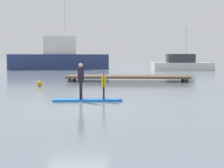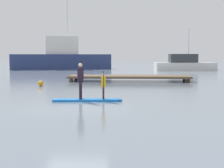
# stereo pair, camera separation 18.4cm
# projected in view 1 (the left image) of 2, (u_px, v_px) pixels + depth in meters

# --- Properties ---
(ground_plane) EXTENTS (240.00, 240.00, 0.00)m
(ground_plane) POSITION_uv_depth(u_px,v_px,m) (77.00, 108.00, 13.90)
(ground_plane) COLOR slate
(paddleboard_near) EXTENTS (3.18, 0.87, 0.10)m
(paddleboard_near) POSITION_uv_depth(u_px,v_px,m) (87.00, 100.00, 15.96)
(paddleboard_near) COLOR blue
(paddleboard_near) RESTS_ON ground
(paddler_adult) EXTENTS (0.32, 0.52, 1.77)m
(paddler_adult) POSITION_uv_depth(u_px,v_px,m) (81.00, 78.00, 15.87)
(paddler_adult) COLOR black
(paddler_adult) RESTS_ON paddleboard_near
(paddler_child_solo) EXTENTS (0.23, 0.40, 1.30)m
(paddler_child_solo) POSITION_uv_depth(u_px,v_px,m) (104.00, 85.00, 15.92)
(paddler_child_solo) COLOR #4C1419
(paddler_child_solo) RESTS_ON paddleboard_near
(fishing_boat_white_large) EXTENTS (15.15, 8.36, 12.32)m
(fishing_boat_white_large) POSITION_uv_depth(u_px,v_px,m) (58.00, 58.00, 52.27)
(fishing_boat_white_large) COLOR navy
(fishing_boat_white_large) RESTS_ON ground
(motor_boat_small_navy) EXTENTS (8.55, 3.50, 5.84)m
(motor_boat_small_navy) POSITION_uv_depth(u_px,v_px,m) (182.00, 64.00, 48.09)
(motor_boat_small_navy) COLOR silver
(motor_boat_small_navy) RESTS_ON ground
(floating_dock) EXTENTS (9.75, 2.72, 0.46)m
(floating_dock) POSITION_uv_depth(u_px,v_px,m) (128.00, 77.00, 28.27)
(floating_dock) COLOR brown
(floating_dock) RESTS_ON ground
(mooring_buoy_near) EXTENTS (0.37, 0.37, 0.37)m
(mooring_buoy_near) POSITION_uv_depth(u_px,v_px,m) (40.00, 84.00, 23.68)
(mooring_buoy_near) COLOR orange
(mooring_buoy_near) RESTS_ON ground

